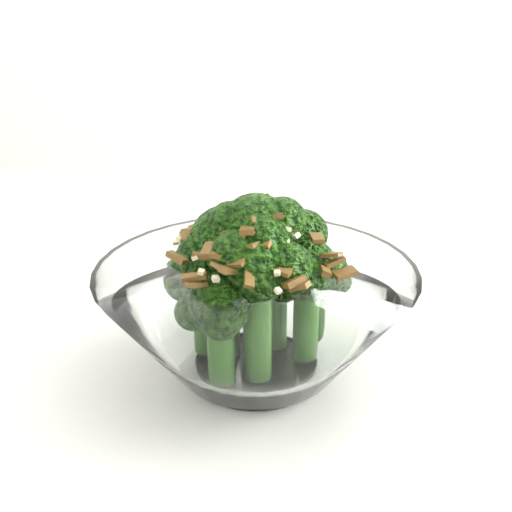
{
  "coord_description": "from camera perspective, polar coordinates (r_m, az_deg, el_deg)",
  "views": [
    {
      "loc": [
        -0.22,
        -0.52,
        1.04
      ],
      "look_at": [
        -0.19,
        -0.07,
        0.85
      ],
      "focal_mm": 50.0,
      "sensor_mm": 36.0,
      "label": 1
    }
  ],
  "objects": [
    {
      "name": "table",
      "position": [
        0.66,
        3.37,
        -9.58
      ],
      "size": [
        1.31,
        0.98,
        0.75
      ],
      "color": "white",
      "rests_on": "ground"
    },
    {
      "name": "broccoli_dish",
      "position": [
        0.51,
        -0.0,
        -4.19
      ],
      "size": [
        0.23,
        0.23,
        0.14
      ],
      "color": "white",
      "rests_on": "table"
    }
  ]
}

